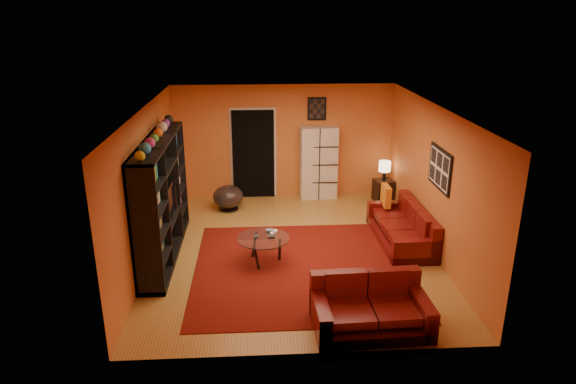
{
  "coord_description": "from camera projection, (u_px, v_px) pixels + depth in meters",
  "views": [
    {
      "loc": [
        -0.6,
        -8.45,
        4.11
      ],
      "look_at": [
        -0.08,
        0.1,
        1.09
      ],
      "focal_mm": 32.0,
      "sensor_mm": 36.0,
      "label": 1
    }
  ],
  "objects": [
    {
      "name": "wall_back",
      "position": [
        284.0,
        142.0,
        11.75
      ],
      "size": [
        6.0,
        0.0,
        6.0
      ],
      "primitive_type": "plane",
      "rotation": [
        1.57,
        0.0,
        0.0
      ],
      "color": "#CB672C",
      "rests_on": "floor"
    },
    {
      "name": "wall_art_back",
      "position": [
        317.0,
        109.0,
        11.52
      ],
      "size": [
        0.42,
        0.03,
        0.52
      ],
      "primitive_type": "cube",
      "color": "black",
      "rests_on": "wall_back"
    },
    {
      "name": "ceiling",
      "position": [
        293.0,
        108.0,
        8.49
      ],
      "size": [
        6.0,
        6.0,
        0.0
      ],
      "primitive_type": "plane",
      "rotation": [
        3.14,
        0.0,
        0.0
      ],
      "color": "white",
      "rests_on": "wall_back"
    },
    {
      "name": "doorway",
      "position": [
        253.0,
        154.0,
        11.76
      ],
      "size": [
        0.95,
        0.1,
        2.04
      ],
      "primitive_type": "cube",
      "color": "black",
      "rests_on": "floor"
    },
    {
      "name": "wall_front",
      "position": [
        310.0,
        262.0,
        6.1
      ],
      "size": [
        6.0,
        0.0,
        6.0
      ],
      "primitive_type": "plane",
      "rotation": [
        -1.57,
        0.0,
        0.0
      ],
      "color": "#CB672C",
      "rests_on": "floor"
    },
    {
      "name": "wall_right",
      "position": [
        434.0,
        180.0,
        9.07
      ],
      "size": [
        0.0,
        6.0,
        6.0
      ],
      "primitive_type": "plane",
      "rotation": [
        1.57,
        0.0,
        -1.57
      ],
      "color": "#CB672C",
      "rests_on": "floor"
    },
    {
      "name": "table_lamp",
      "position": [
        385.0,
        167.0,
        11.53
      ],
      "size": [
        0.27,
        0.27,
        0.44
      ],
      "color": "black",
      "rests_on": "side_table"
    },
    {
      "name": "sofa",
      "position": [
        405.0,
        228.0,
        9.62
      ],
      "size": [
        0.86,
        2.04,
        0.85
      ],
      "rotation": [
        0.0,
        0.0,
        0.02
      ],
      "color": "#530B0B",
      "rests_on": "rug"
    },
    {
      "name": "tv",
      "position": [
        165.0,
        202.0,
        8.85
      ],
      "size": [
        0.99,
        0.13,
        0.57
      ],
      "primitive_type": "imported",
      "rotation": [
        0.0,
        0.0,
        1.57
      ],
      "color": "black",
      "rests_on": "entertainment_unit"
    },
    {
      "name": "rug",
      "position": [
        301.0,
        268.0,
        8.7
      ],
      "size": [
        3.6,
        3.6,
        0.01
      ],
      "primitive_type": "cube",
      "color": "#500C09",
      "rests_on": "floor"
    },
    {
      "name": "floor",
      "position": [
        293.0,
        250.0,
        9.36
      ],
      "size": [
        6.0,
        6.0,
        0.0
      ],
      "primitive_type": "plane",
      "color": "olive",
      "rests_on": "ground"
    },
    {
      "name": "throw_pillow",
      "position": [
        386.0,
        196.0,
        10.27
      ],
      "size": [
        0.12,
        0.42,
        0.42
      ],
      "primitive_type": "cube",
      "color": "orange",
      "rests_on": "sofa"
    },
    {
      "name": "storage_cabinet",
      "position": [
        318.0,
        163.0,
        11.76
      ],
      "size": [
        0.86,
        0.42,
        1.67
      ],
      "primitive_type": "cube",
      "rotation": [
        0.0,
        0.0,
        0.06
      ],
      "color": "silver",
      "rests_on": "floor"
    },
    {
      "name": "entertainment_unit",
      "position": [
        162.0,
        199.0,
        8.88
      ],
      "size": [
        0.45,
        3.0,
        2.1
      ],
      "primitive_type": "cube",
      "color": "black",
      "rests_on": "floor"
    },
    {
      "name": "coffee_table",
      "position": [
        263.0,
        240.0,
        8.78
      ],
      "size": [
        0.91,
        0.91,
        0.45
      ],
      "rotation": [
        0.0,
        0.0,
        0.06
      ],
      "color": "silver",
      "rests_on": "floor"
    },
    {
      "name": "side_table",
      "position": [
        383.0,
        191.0,
        11.72
      ],
      "size": [
        0.46,
        0.46,
        0.5
      ],
      "primitive_type": "cube",
      "rotation": [
        0.0,
        0.0,
        0.16
      ],
      "color": "black",
      "rests_on": "floor"
    },
    {
      "name": "wall_art_right",
      "position": [
        440.0,
        169.0,
        8.69
      ],
      "size": [
        0.03,
        1.0,
        0.7
      ],
      "primitive_type": "cube",
      "color": "black",
      "rests_on": "wall_right"
    },
    {
      "name": "loveseat",
      "position": [
        369.0,
        307.0,
        7.04
      ],
      "size": [
        1.6,
        0.99,
        0.85
      ],
      "rotation": [
        0.0,
        0.0,
        1.61
      ],
      "color": "#530B0B",
      "rests_on": "rug"
    },
    {
      "name": "wall_left",
      "position": [
        147.0,
        185.0,
        8.78
      ],
      "size": [
        0.0,
        6.0,
        6.0
      ],
      "primitive_type": "plane",
      "rotation": [
        1.57,
        0.0,
        1.57
      ],
      "color": "#CB672C",
      "rests_on": "floor"
    },
    {
      "name": "bowl_chair",
      "position": [
        228.0,
        197.0,
        11.19
      ],
      "size": [
        0.67,
        0.67,
        0.55
      ],
      "color": "black",
      "rests_on": "floor"
    }
  ]
}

